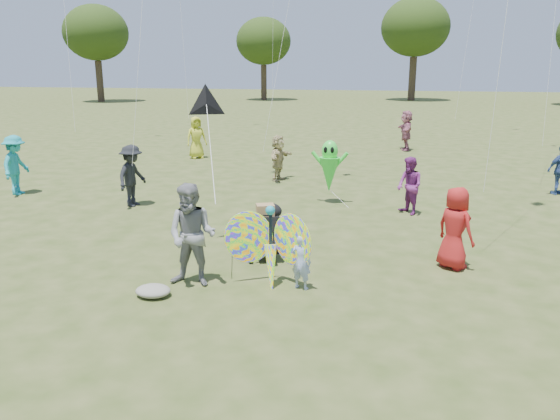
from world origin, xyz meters
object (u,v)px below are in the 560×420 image
object	(u,v)px
crowd_j	(406,130)
jogging_stroller	(267,227)
crowd_a	(455,228)
crowd_g	(196,137)
alien_kite	(329,168)
butterfly_kite	(271,248)
crowd_e	(409,186)
child_girl	(301,262)
crowd_d	(278,158)
crowd_i	(16,165)
adult_man	(192,235)
crowd_b	(132,176)

from	to	relation	value
crowd_j	jogging_stroller	distance (m)	15.37
crowd_a	crowd_g	size ratio (longest dim) A/B	0.91
alien_kite	crowd_a	bearing A→B (deg)	-55.93
crowd_j	butterfly_kite	world-z (taller)	crowd_j
crowd_a	crowd_e	world-z (taller)	crowd_a
child_girl	crowd_d	world-z (taller)	crowd_d
crowd_e	crowd_i	bearing A→B (deg)	-123.11
adult_man	crowd_i	world-z (taller)	adult_man
crowd_g	crowd_d	bearing A→B (deg)	-80.53
crowd_g	alien_kite	world-z (taller)	alien_kite
crowd_e	crowd_j	bearing A→B (deg)	146.22
crowd_e	child_girl	bearing A→B (deg)	-52.72
butterfly_kite	alien_kite	distance (m)	6.03
adult_man	butterfly_kite	xyz separation A→B (m)	(1.30, 0.29, -0.21)
crowd_a	crowd_j	distance (m)	15.00
crowd_b	butterfly_kite	distance (m)	6.71
crowd_j	butterfly_kite	xyz separation A→B (m)	(-2.03, -16.57, -0.20)
crowd_d	crowd_e	world-z (taller)	crowd_d
child_girl	crowd_a	bearing A→B (deg)	-132.89
child_girl	crowd_e	distance (m)	5.65
crowd_e	crowd_i	xyz separation A→B (m)	(-11.20, -0.36, 0.14)
crowd_b	jogging_stroller	distance (m)	5.50
adult_man	butterfly_kite	size ratio (longest dim) A/B	1.03
child_girl	crowd_a	size ratio (longest dim) A/B	0.62
crowd_g	butterfly_kite	distance (m)	13.83
butterfly_kite	crowd_e	bearing A→B (deg)	67.11
crowd_g	crowd_j	xyz separation A→B (m)	(8.29, 4.24, 0.04)
adult_man	crowd_i	bearing A→B (deg)	145.81
crowd_i	crowd_j	xyz separation A→B (m)	(10.96, 11.58, 0.01)
crowd_g	crowd_i	xyz separation A→B (m)	(-2.68, -7.34, 0.02)
child_girl	crowd_a	xyz separation A→B (m)	(2.56, 1.64, 0.29)
crowd_b	crowd_d	distance (m)	5.19
crowd_g	adult_man	bearing A→B (deg)	-109.15
crowd_d	alien_kite	world-z (taller)	alien_kite
crowd_a	crowd_b	bearing A→B (deg)	22.37
crowd_b	crowd_d	world-z (taller)	crowd_b
adult_man	crowd_d	distance (m)	9.05
jogging_stroller	crowd_j	bearing A→B (deg)	58.90
crowd_j	jogging_stroller	xyz separation A→B (m)	(-2.47, -15.17, -0.27)
butterfly_kite	adult_man	bearing A→B (deg)	-167.45
crowd_d	crowd_g	size ratio (longest dim) A/B	0.88
crowd_e	crowd_b	bearing A→B (deg)	-118.31
crowd_i	butterfly_kite	xyz separation A→B (m)	(8.94, -4.99, -0.19)
crowd_d	jogging_stroller	size ratio (longest dim) A/B	1.31
crowd_d	alien_kite	distance (m)	3.43
jogging_stroller	crowd_g	bearing A→B (deg)	96.19
crowd_a	crowd_d	bearing A→B (deg)	-12.48
crowd_g	crowd_b	bearing A→B (deg)	-121.24
crowd_i	alien_kite	size ratio (longest dim) A/B	1.00
crowd_g	butterfly_kite	world-z (taller)	crowd_g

